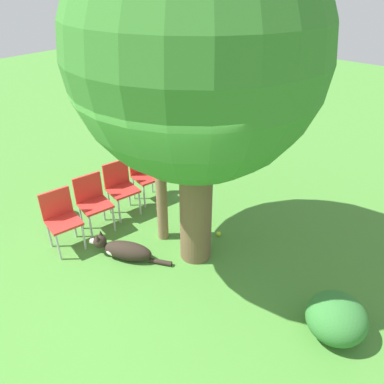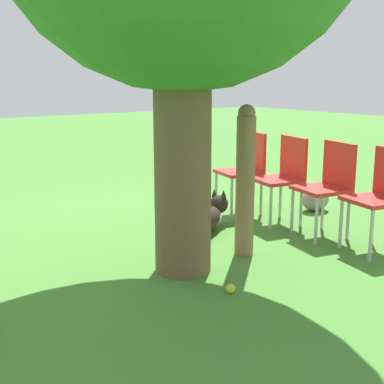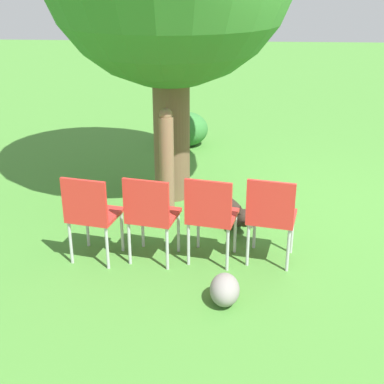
{
  "view_description": "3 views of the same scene",
  "coord_description": "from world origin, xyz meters",
  "px_view_note": "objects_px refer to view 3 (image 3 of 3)",
  "views": [
    {
      "loc": [
        2.76,
        -2.23,
        3.59
      ],
      "look_at": [
        0.12,
        0.86,
        1.11
      ],
      "focal_mm": 35.0,
      "sensor_mm": 36.0,
      "label": 1
    },
    {
      "loc": [
        2.39,
        4.23,
        1.52
      ],
      "look_at": [
        -0.49,
        0.26,
        0.43
      ],
      "focal_mm": 50.0,
      "sensor_mm": 36.0,
      "label": 2
    },
    {
      "loc": [
        -6.05,
        0.34,
        2.67
      ],
      "look_at": [
        -0.88,
        0.65,
        0.47
      ],
      "focal_mm": 50.0,
      "sensor_mm": 36.0,
      "label": 3
    }
  ],
  "objects_px": {
    "red_chair_0": "(271,214)",
    "tennis_ball": "(128,192)",
    "red_chair_3": "(91,212)",
    "red_chair_2": "(151,212)",
    "dog": "(230,211)",
    "fence_post": "(167,164)",
    "red_chair_1": "(211,213)"
  },
  "relations": [
    {
      "from": "red_chair_0",
      "to": "tennis_ball",
      "type": "xyz_separation_m",
      "value": [
        1.59,
        1.65,
        -0.49
      ]
    },
    {
      "from": "red_chair_3",
      "to": "tennis_ball",
      "type": "xyz_separation_m",
      "value": [
        1.65,
        -0.04,
        -0.49
      ]
    },
    {
      "from": "red_chair_0",
      "to": "red_chair_2",
      "type": "relative_size",
      "value": 1.0
    },
    {
      "from": "dog",
      "to": "fence_post",
      "type": "height_order",
      "value": "fence_post"
    },
    {
      "from": "red_chair_0",
      "to": "red_chair_1",
      "type": "height_order",
      "value": "same"
    },
    {
      "from": "fence_post",
      "to": "red_chair_2",
      "type": "xyz_separation_m",
      "value": [
        -1.0,
        0.05,
        -0.12
      ]
    },
    {
      "from": "dog",
      "to": "fence_post",
      "type": "distance_m",
      "value": 0.88
    },
    {
      "from": "dog",
      "to": "red_chair_0",
      "type": "height_order",
      "value": "red_chair_0"
    },
    {
      "from": "dog",
      "to": "red_chair_0",
      "type": "bearing_deg",
      "value": -2.4
    },
    {
      "from": "red_chair_2",
      "to": "red_chair_0",
      "type": "bearing_deg",
      "value": -75.77
    },
    {
      "from": "tennis_ball",
      "to": "red_chair_0",
      "type": "bearing_deg",
      "value": -133.89
    },
    {
      "from": "red_chair_0",
      "to": "red_chair_1",
      "type": "relative_size",
      "value": 1.0
    },
    {
      "from": "dog",
      "to": "red_chair_0",
      "type": "xyz_separation_m",
      "value": [
        -0.86,
        -0.37,
        0.39
      ]
    },
    {
      "from": "red_chair_0",
      "to": "tennis_ball",
      "type": "relative_size",
      "value": 13.17
    },
    {
      "from": "dog",
      "to": "tennis_ball",
      "type": "distance_m",
      "value": 1.48
    },
    {
      "from": "fence_post",
      "to": "tennis_ball",
      "type": "bearing_deg",
      "value": 42.32
    },
    {
      "from": "tennis_ball",
      "to": "red_chair_3",
      "type": "bearing_deg",
      "value": 178.66
    },
    {
      "from": "red_chair_0",
      "to": "tennis_ball",
      "type": "distance_m",
      "value": 2.35
    },
    {
      "from": "dog",
      "to": "red_chair_3",
      "type": "xyz_separation_m",
      "value": [
        -0.92,
        1.32,
        0.39
      ]
    },
    {
      "from": "red_chair_1",
      "to": "fence_post",
      "type": "bearing_deg",
      "value": 39.88
    },
    {
      "from": "fence_post",
      "to": "red_chair_3",
      "type": "height_order",
      "value": "fence_post"
    },
    {
      "from": "red_chair_2",
      "to": "fence_post",
      "type": "bearing_deg",
      "value": 9.35
    },
    {
      "from": "red_chair_2",
      "to": "tennis_ball",
      "type": "distance_m",
      "value": 1.78
    },
    {
      "from": "red_chair_1",
      "to": "red_chair_0",
      "type": "bearing_deg",
      "value": -75.77
    },
    {
      "from": "fence_post",
      "to": "red_chair_1",
      "type": "bearing_deg",
      "value": -152.29
    },
    {
      "from": "red_chair_0",
      "to": "red_chair_2",
      "type": "height_order",
      "value": "same"
    },
    {
      "from": "red_chair_0",
      "to": "tennis_ball",
      "type": "height_order",
      "value": "red_chair_0"
    },
    {
      "from": "dog",
      "to": "red_chair_1",
      "type": "distance_m",
      "value": 0.98
    },
    {
      "from": "red_chair_0",
      "to": "red_chair_1",
      "type": "distance_m",
      "value": 0.56
    },
    {
      "from": "fence_post",
      "to": "red_chair_1",
      "type": "xyz_separation_m",
      "value": [
        -0.98,
        -0.52,
        -0.12
      ]
    },
    {
      "from": "red_chair_1",
      "to": "tennis_ball",
      "type": "distance_m",
      "value": 2.01
    },
    {
      "from": "fence_post",
      "to": "tennis_ball",
      "type": "height_order",
      "value": "fence_post"
    }
  ]
}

